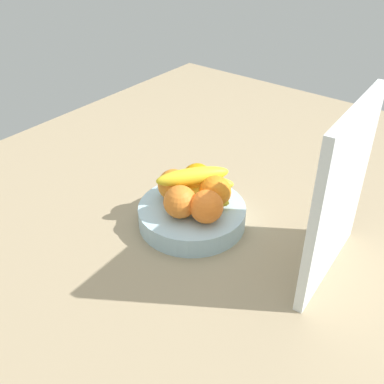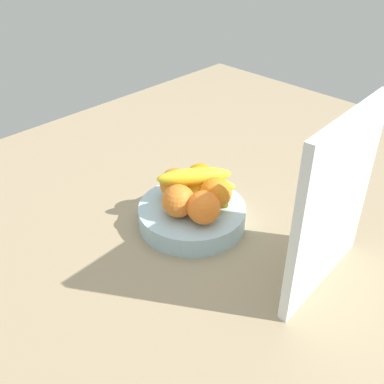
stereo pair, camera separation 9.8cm
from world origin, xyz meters
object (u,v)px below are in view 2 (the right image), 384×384
Objects in this scene: orange_back_right at (175,184)px; banana_bunch at (197,184)px; orange_center at (215,193)px; orange_front_left at (178,201)px; orange_front_right at (204,208)px; orange_back_left at (200,179)px; fruit_bowl at (192,215)px; cutting_board at (334,206)px.

banana_bunch is (-2.75, 4.18, 0.52)cm from orange_back_right.
orange_front_left is at bearing -24.84° from orange_center.
banana_bunch is at bearing -126.31° from orange_front_right.
orange_front_left is 1.00× the size of orange_front_right.
orange_front_left is 10.20cm from orange_back_left.
orange_back_left is at bearing -164.58° from orange_front_left.
banana_bunch is at bearing -156.12° from fruit_bowl.
orange_center is 6.67cm from orange_back_left.
orange_center is 1.00× the size of orange_back_right.
banana_bunch reaches higher than orange_back_right.
banana_bunch reaches higher than orange_back_left.
orange_back_right is at bearing -91.17° from fruit_bowl.
cutting_board is at bearing 93.06° from banana_bunch.
orange_front_left is 1.00× the size of orange_center.
cutting_board is at bearing 91.78° from orange_center.
orange_front_left is (4.26, -0.00, 6.03)cm from fruit_bowl.
orange_front_left is at bearing 15.42° from orange_back_left.
orange_center is at bearing -161.96° from orange_front_right.
orange_front_right is at bearing -78.57° from cutting_board.
banana_bunch reaches higher than orange_front_right.
orange_front_left is 6.00cm from orange_front_right.
fruit_bowl is 3.36× the size of orange_front_left.
orange_center and orange_back_right have the same top height.
cutting_board is at bearing 97.00° from orange_back_right.
orange_front_right is at bearing 78.18° from orange_back_right.
orange_center is at bearing 99.98° from banana_bunch.
orange_back_right is (3.62, -9.15, 0.00)cm from orange_center.
orange_front_right is 27.93cm from cutting_board.
orange_front_right is 0.42× the size of banana_bunch.
orange_back_left is 0.20× the size of cutting_board.
orange_front_right and orange_back_left have the same top height.
banana_bunch is at bearing 123.30° from orange_back_right.
orange_back_right is at bearing -86.57° from cutting_board.
orange_back_left is 3.12cm from banana_bunch.
orange_front_left is at bearing -0.04° from fruit_bowl.
orange_front_right is at bearing 68.59° from fruit_bowl.
orange_back_left is at bearing 153.40° from orange_back_right.
fruit_bowl is at bearing -111.41° from orange_front_right.
orange_back_right is (-2.32, -11.08, 0.00)cm from orange_front_right.
fruit_bowl is 1.40× the size of banana_bunch.
orange_back_right is 0.42× the size of banana_bunch.
fruit_bowl is 8.65cm from orange_back_left.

